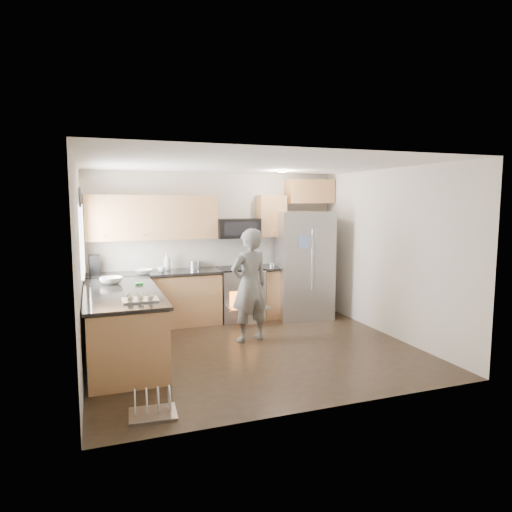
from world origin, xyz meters
name	(u,v)px	position (x,y,z in m)	size (l,w,h in m)	color
ground	(253,349)	(0.00, 0.00, 0.00)	(4.50, 4.50, 0.00)	black
room_shell	(250,232)	(-0.04, 0.02, 1.67)	(4.54, 4.04, 2.62)	beige
back_cabinet_run	(187,268)	(-0.59, 1.75, 0.96)	(4.45, 0.64, 2.50)	#A17540
peninsula	(123,325)	(-1.75, 0.25, 0.46)	(0.96, 2.36, 1.02)	#A17540
stove_range	(240,282)	(0.35, 1.69, 0.68)	(0.76, 0.97, 1.79)	#B7B7BC
refrigerator	(304,265)	(1.50, 1.45, 0.96)	(1.05, 0.88, 1.92)	#B7B7BC
person	(250,285)	(0.09, 0.42, 0.85)	(0.62, 0.41, 1.70)	slate
dish_rack	(153,408)	(-1.60, -1.56, 0.08)	(0.48, 0.40, 0.28)	#B7B7BC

